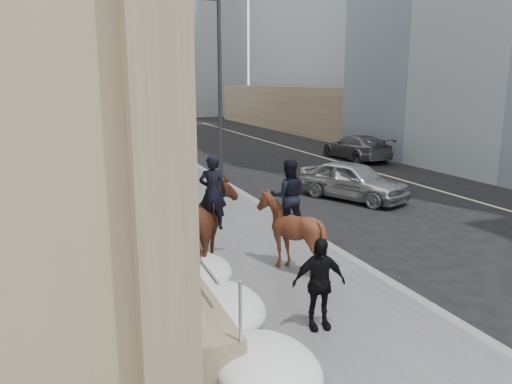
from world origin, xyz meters
The scene contains 16 objects.
ground centered at (0.00, 0.00, 0.00)m, with size 140.00×140.00×0.00m, color black.
sidewalk centered at (0.00, 10.00, 0.06)m, with size 5.00×80.00×0.12m, color #48484A.
curb centered at (2.62, 10.00, 0.06)m, with size 0.24×80.00×0.12m, color slate.
lane_line centered at (10.50, 10.00, 0.01)m, with size 0.15×70.00×0.01m, color #BFB78C.
far_podium centered at (15.50, 10.00, 2.00)m, with size 2.00×80.00×4.00m, color #726449.
bg_building_mid centered at (4.00, 60.00, 14.00)m, with size 30.00×12.00×28.00m, color slate.
bg_building_far centered at (-6.00, 72.00, 10.00)m, with size 24.00×12.00×20.00m, color gray.
streetlight_mid centered at (2.74, 14.00, 4.58)m, with size 1.71×0.24×8.00m.
streetlight_far centered at (2.74, 34.00, 4.58)m, with size 1.71×0.24×8.00m.
traffic_signal centered at (2.07, 22.00, 4.00)m, with size 4.10×0.22×6.00m.
snow_bank centered at (-1.42, 8.11, 0.47)m, with size 1.70×18.10×0.76m.
mounted_horse_left centered at (-0.86, 2.67, 1.20)m, with size 1.94×2.66×2.69m.
mounted_horse_right centered at (0.87, 2.14, 1.16)m, with size 1.87×1.98×2.56m.
pedestrian centered at (0.12, -0.70, 0.95)m, with size 0.98×0.41×1.67m, color black.
car_silver centered at (6.31, 8.10, 0.74)m, with size 1.74×4.33×1.47m, color #AAAEB2.
car_grey centered at (11.87, 16.63, 0.72)m, with size 2.01×4.95×1.44m, color #515258.
Camera 1 is at (-3.87, -7.93, 4.42)m, focal length 35.00 mm.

